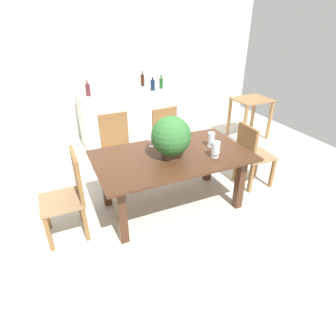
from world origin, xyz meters
name	(u,v)px	position (x,y,z in m)	size (l,w,h in m)	color
ground_plane	(164,194)	(0.00, 0.00, 0.00)	(7.04, 7.04, 0.00)	beige
back_wall	(108,67)	(0.00, 2.60, 1.30)	(6.40, 0.10, 2.60)	silver
dining_table	(172,164)	(0.00, -0.26, 0.62)	(1.84, 1.07, 0.74)	#422616
chair_head_end	(70,192)	(-1.20, -0.26, 0.54)	(0.45, 0.46, 0.98)	brown
chair_foot_end	(251,153)	(1.21, -0.26, 0.51)	(0.46, 0.45, 0.92)	brown
chair_far_left	(117,144)	(-0.41, 0.76, 0.54)	(0.46, 0.41, 0.97)	brown
chair_far_right	(168,135)	(0.40, 0.75, 0.53)	(0.50, 0.46, 0.94)	brown
flower_centerpiece	(171,137)	(-0.04, -0.31, 0.99)	(0.45, 0.45, 0.49)	#4C3828
crystal_vase_left	(211,139)	(0.54, -0.24, 0.84)	(0.09, 0.09, 0.18)	silver
crystal_vase_center_near	(216,148)	(0.43, -0.52, 0.85)	(0.10, 0.10, 0.19)	silver
wine_glass	(151,139)	(-0.14, 0.06, 0.84)	(0.07, 0.07, 0.14)	silver
kitchen_counter	(134,115)	(0.27, 2.03, 0.48)	(1.97, 0.68, 0.96)	silver
wine_bottle_clear	(161,83)	(0.79, 1.91, 1.06)	(0.07, 0.07, 0.25)	#194C1E
wine_bottle_tall	(88,90)	(-0.54, 1.93, 1.07)	(0.08, 0.08, 0.26)	#511E28
wine_bottle_amber	(153,85)	(0.60, 1.85, 1.06)	(0.08, 0.08, 0.23)	#0F1E38
wine_bottle_green	(142,80)	(0.55, 2.23, 1.07)	(0.07, 0.07, 0.28)	black
side_table	(251,108)	(2.36, 1.20, 0.59)	(0.68, 0.57, 0.77)	olive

